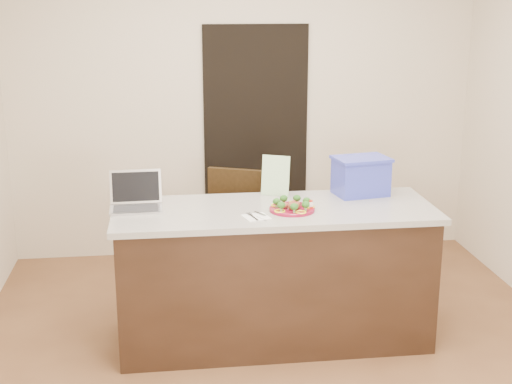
{
  "coord_description": "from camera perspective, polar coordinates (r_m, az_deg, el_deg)",
  "views": [
    {
      "loc": [
        -0.67,
        -4.06,
        2.25
      ],
      "look_at": [
        -0.13,
        0.2,
        1.04
      ],
      "focal_mm": 50.0,
      "sensor_mm": 36.0,
      "label": 1
    }
  ],
  "objects": [
    {
      "name": "meatballs",
      "position": [
        4.49,
        2.96,
        -1.05
      ],
      "size": [
        0.12,
        0.11,
        0.04
      ],
      "color": "brown",
      "rests_on": "plate"
    },
    {
      "name": "napkin",
      "position": [
        4.37,
        0.02,
        -2.02
      ],
      "size": [
        0.18,
        0.18,
        0.01
      ],
      "primitive_type": "cube",
      "rotation": [
        0.0,
        0.0,
        0.27
      ],
      "color": "silver",
      "rests_on": "island"
    },
    {
      "name": "doorway",
      "position": [
        6.22,
        -0.02,
        4.06
      ],
      "size": [
        0.9,
        0.02,
        2.0
      ],
      "primitive_type": "cube",
      "color": "black",
      "rests_on": "ground"
    },
    {
      "name": "laptop",
      "position": [
        4.61,
        -9.6,
        -0.49
      ],
      "size": [
        0.33,
        0.27,
        0.23
      ],
      "rotation": [
        0.0,
        0.0,
        0.03
      ],
      "color": "#AFAEB3",
      "rests_on": "island"
    },
    {
      "name": "fork",
      "position": [
        4.37,
        -0.26,
        -1.91
      ],
      "size": [
        0.05,
        0.17,
        0.0
      ],
      "rotation": [
        0.0,
        0.0,
        0.26
      ],
      "color": "#AAAAAE",
      "rests_on": "napkin"
    },
    {
      "name": "room_shell",
      "position": [
        4.17,
        2.09,
        6.97
      ],
      "size": [
        4.0,
        4.0,
        4.0
      ],
      "color": "white",
      "rests_on": "ground"
    },
    {
      "name": "knife",
      "position": [
        4.35,
        0.44,
        -1.98
      ],
      "size": [
        0.07,
        0.18,
        0.01
      ],
      "rotation": [
        0.0,
        0.0,
        0.57
      ],
      "color": "white",
      "rests_on": "napkin"
    },
    {
      "name": "yogurt_bottle",
      "position": [
        4.5,
        4.41,
        -1.17
      ],
      "size": [
        0.03,
        0.03,
        0.07
      ],
      "rotation": [
        0.0,
        0.0,
        0.24
      ],
      "color": "white",
      "rests_on": "island"
    },
    {
      "name": "broccoli",
      "position": [
        4.49,
        2.91,
        -0.81
      ],
      "size": [
        0.24,
        0.24,
        0.04
      ],
      "color": "#194712",
      "rests_on": "plate"
    },
    {
      "name": "blue_box",
      "position": [
        4.88,
        8.38,
        1.29
      ],
      "size": [
        0.4,
        0.32,
        0.26
      ],
      "rotation": [
        0.0,
        0.0,
        0.18
      ],
      "color": "#313BB3",
      "rests_on": "island"
    },
    {
      "name": "leaflet",
      "position": [
        4.81,
        1.57,
        1.31
      ],
      "size": [
        0.19,
        0.12,
        0.27
      ],
      "primitive_type": "cube",
      "rotation": [
        -0.14,
        0.0,
        -0.43
      ],
      "color": "white",
      "rests_on": "island"
    },
    {
      "name": "pepper_rings",
      "position": [
        4.5,
        2.9,
        -1.24
      ],
      "size": [
        0.27,
        0.28,
        0.01
      ],
      "color": "yellow",
      "rests_on": "plate"
    },
    {
      "name": "chair",
      "position": [
        5.29,
        -1.43,
        -2.92
      ],
      "size": [
        0.57,
        0.59,
        0.99
      ],
      "rotation": [
        0.0,
        0.0,
        -0.4
      ],
      "color": "black",
      "rests_on": "ground"
    },
    {
      "name": "island",
      "position": [
        4.72,
        1.45,
        -6.61
      ],
      "size": [
        2.06,
        0.76,
        0.92
      ],
      "color": "black",
      "rests_on": "ground"
    },
    {
      "name": "plate",
      "position": [
        4.51,
        2.9,
        -1.36
      ],
      "size": [
        0.29,
        0.29,
        0.02
      ],
      "rotation": [
        0.0,
        0.0,
        -0.22
      ],
      "color": "maroon",
      "rests_on": "island"
    },
    {
      "name": "ground",
      "position": [
        4.69,
        1.89,
        -12.99
      ],
      "size": [
        4.0,
        4.0,
        0.0
      ],
      "primitive_type": "plane",
      "color": "brown",
      "rests_on": "ground"
    }
  ]
}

